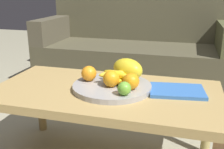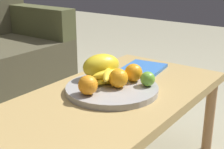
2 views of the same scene
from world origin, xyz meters
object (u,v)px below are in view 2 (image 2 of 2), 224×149
Objects in this scene: orange_right at (88,85)px; orange_front at (133,73)px; magazine at (142,69)px; apple_front at (148,79)px; orange_left at (118,78)px; banana_bunch at (108,77)px; melon_large_front at (101,66)px; fruit_bowl at (112,89)px; coffee_table at (110,106)px.

orange_front is at bearing -14.92° from orange_right.
apple_front is at bearing -151.93° from magazine.
orange_left is at bearing 133.71° from apple_front.
orange_front is at bearing -5.71° from orange_left.
orange_left is 0.31m from magazine.
banana_bunch is at bearing 174.36° from magazine.
melon_large_front reaches higher than orange_right.
orange_right is (-0.13, 0.05, -0.00)m from orange_left.
orange_left reaches higher than apple_front.
melon_large_front is at bearing 98.84° from apple_front.
banana_bunch is (0.01, 0.03, 0.04)m from fruit_bowl.
orange_left is at bearing -97.57° from banana_bunch.
coffee_table is 0.12m from banana_bunch.
orange_front is 0.23m from orange_right.
orange_left is at bearing -174.58° from magazine.
apple_front is 0.16m from banana_bunch.
apple_front is (0.09, -0.12, 0.04)m from fruit_bowl.
melon_large_front is at bearing 22.81° from orange_right.
banana_bunch is at bearing -122.16° from melon_large_front.
melon_large_front is at bearing 159.72° from magazine.
orange_front and orange_right have the same top height.
orange_left is 0.12m from apple_front.
melon_large_front is 2.21× the size of orange_right.
coffee_table is 4.38× the size of magazine.
orange_left is 0.06m from banana_bunch.
orange_right reaches higher than coffee_table.
banana_bunch is (0.01, 0.06, -0.01)m from orange_left.
banana_bunch is at bearing 3.73° from orange_right.
fruit_bowl is 0.12m from orange_front.
coffee_table is 6.43× the size of banana_bunch.
apple_front is at bearing -62.87° from banana_bunch.
orange_right is (-0.18, -0.08, -0.02)m from melon_large_front.
orange_front is at bearing -166.31° from magazine.
orange_right reaches higher than apple_front.
orange_left is 0.14m from orange_right.
coffee_table is 6.52× the size of melon_large_front.
magazine is at bearing 7.95° from fruit_bowl.
coffee_table is at bearing 139.38° from apple_front.
banana_bunch is at bearing 141.87° from orange_front.
coffee_table is 0.19m from apple_front.
magazine is (0.22, 0.16, -0.05)m from apple_front.
orange_left reaches higher than orange_right.
magazine is at bearing 2.33° from banana_bunch.
orange_right is at bearing 165.08° from orange_front.
orange_front is 1.00× the size of orange_right.
fruit_bowl reaches higher than magazine.
orange_front is at bearing -71.18° from melon_large_front.
fruit_bowl is at bearing -9.82° from orange_right.
orange_left reaches higher than fruit_bowl.
orange_right is at bearing -176.27° from banana_bunch.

